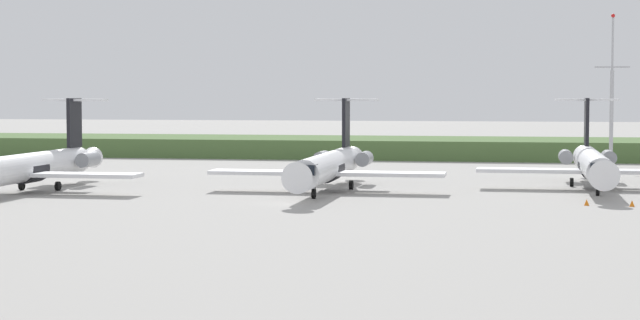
# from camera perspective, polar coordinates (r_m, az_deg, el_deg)

# --- Properties ---
(ground_plane) EXTENTS (500.00, 500.00, 0.00)m
(ground_plane) POSITION_cam_1_polar(r_m,az_deg,el_deg) (122.93, 1.43, -0.92)
(ground_plane) COLOR #9E9B96
(grass_berm) EXTENTS (320.00, 20.00, 2.79)m
(grass_berm) POSITION_cam_1_polar(r_m,az_deg,el_deg) (162.86, 3.66, 0.66)
(grass_berm) COLOR #4C6B38
(grass_berm) RESTS_ON ground
(regional_jet_nearest) EXTENTS (22.81, 31.00, 9.00)m
(regional_jet_nearest) POSITION_cam_1_polar(r_m,az_deg,el_deg) (108.16, -14.91, -0.30)
(regional_jet_nearest) COLOR white
(regional_jet_nearest) RESTS_ON ground
(regional_jet_second) EXTENTS (22.81, 31.00, 9.00)m
(regional_jet_second) POSITION_cam_1_polar(r_m,az_deg,el_deg) (105.79, 0.48, -0.26)
(regional_jet_second) COLOR white
(regional_jet_second) RESTS_ON ground
(regional_jet_third) EXTENTS (22.81, 31.00, 9.00)m
(regional_jet_third) POSITION_cam_1_polar(r_m,az_deg,el_deg) (111.78, 14.10, -0.16)
(regional_jet_third) COLOR white
(regional_jet_third) RESTS_ON ground
(antenna_mast) EXTENTS (4.40, 0.50, 19.68)m
(antenna_mast) POSITION_cam_1_polar(r_m,az_deg,el_deg) (144.75, 15.05, 2.89)
(antenna_mast) COLOR #B2B2B7
(antenna_mast) RESTS_ON ground
(safety_cone_front_marker) EXTENTS (0.44, 0.44, 0.55)m
(safety_cone_front_marker) POSITION_cam_1_polar(r_m,az_deg,el_deg) (94.88, 13.81, -2.17)
(safety_cone_front_marker) COLOR orange
(safety_cone_front_marker) RESTS_ON ground
(safety_cone_mid_marker) EXTENTS (0.44, 0.44, 0.55)m
(safety_cone_mid_marker) POSITION_cam_1_polar(r_m,az_deg,el_deg) (94.96, 16.05, -2.20)
(safety_cone_mid_marker) COLOR orange
(safety_cone_mid_marker) RESTS_ON ground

